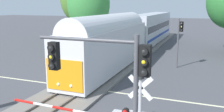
# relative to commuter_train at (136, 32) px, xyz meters

# --- Properties ---
(ground_plane) EXTENTS (220.00, 220.00, 0.00)m
(ground_plane) POSITION_rel_commuter_train_xyz_m (-0.00, -14.86, -2.79)
(ground_plane) COLOR #47474C
(road_centre_stripe) EXTENTS (44.00, 0.20, 0.01)m
(road_centre_stripe) POSITION_rel_commuter_train_xyz_m (-0.00, -14.86, -2.78)
(road_centre_stripe) COLOR beige
(road_centre_stripe) RESTS_ON ground
(railway_track) EXTENTS (4.40, 80.00, 0.32)m
(railway_track) POSITION_rel_commuter_train_xyz_m (-0.00, -14.86, -2.69)
(railway_track) COLOR slate
(railway_track) RESTS_ON ground
(commuter_train) EXTENTS (3.04, 37.44, 5.16)m
(commuter_train) POSITION_rel_commuter_train_xyz_m (0.00, 0.00, 0.00)
(commuter_train) COLOR silver
(commuter_train) RESTS_ON railway_track
(crossing_signal_mast) EXTENTS (1.36, 0.44, 3.83)m
(crossing_signal_mast) POSITION_rel_commuter_train_xyz_m (6.52, -22.32, -0.44)
(crossing_signal_mast) COLOR #B2B2B7
(crossing_signal_mast) RESTS_ON ground
(crossing_gate_far) EXTENTS (6.19, 0.40, 1.86)m
(crossing_gate_far) POSITION_rel_commuter_train_xyz_m (-4.70, -8.12, -1.35)
(crossing_gate_far) COLOR #B7B7BC
(crossing_gate_far) RESTS_ON ground
(traffic_signal_far_side) EXTENTS (0.53, 0.38, 5.02)m
(traffic_signal_far_side) POSITION_rel_commuter_train_xyz_m (6.19, -5.74, 0.58)
(traffic_signal_far_side) COLOR #4C4C51
(traffic_signal_far_side) RESTS_ON ground
(traffic_signal_near_right) EXTENTS (4.01, 0.38, 5.43)m
(traffic_signal_near_right) POSITION_rel_commuter_train_xyz_m (5.73, -23.71, 1.29)
(traffic_signal_near_right) COLOR #4C4C51
(traffic_signal_near_right) RESTS_ON ground
(oak_behind_train) EXTENTS (6.58, 6.58, 11.01)m
(oak_behind_train) POSITION_rel_commuter_train_xyz_m (-8.59, 3.60, 3.74)
(oak_behind_train) COLOR #4C3828
(oak_behind_train) RESTS_ON ground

